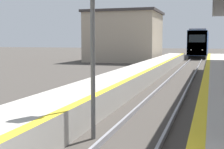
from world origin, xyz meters
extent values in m
cube|color=black|center=(0.00, 49.91, 0.28)|extent=(2.24, 16.41, 0.55)
cube|color=#33518C|center=(0.00, 49.91, 2.25)|extent=(2.64, 18.23, 3.41)
cube|color=red|center=(0.00, 40.87, 2.25)|extent=(2.59, 0.16, 3.34)
cube|color=black|center=(0.00, 40.81, 2.85)|extent=(2.11, 0.06, 1.02)
cube|color=slate|center=(0.00, 49.91, 4.08)|extent=(2.24, 17.32, 0.24)
sphere|color=white|center=(-0.73, 40.81, 1.32)|extent=(0.18, 0.18, 0.18)
sphere|color=white|center=(0.73, 40.81, 1.32)|extent=(0.18, 0.18, 0.18)
cylinder|color=#595959|center=(-1.09, 5.00, 1.85)|extent=(0.12, 0.12, 3.70)
cube|color=tan|center=(-8.54, 35.21, 2.94)|extent=(8.40, 7.59, 5.88)
cube|color=#383333|center=(-8.54, 35.21, 6.03)|extent=(8.82, 7.97, 0.30)
camera|label=1|loc=(1.84, -2.56, 2.62)|focal=50.00mm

